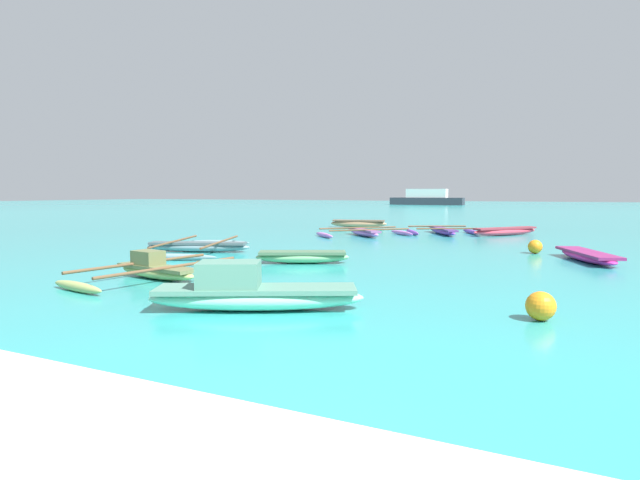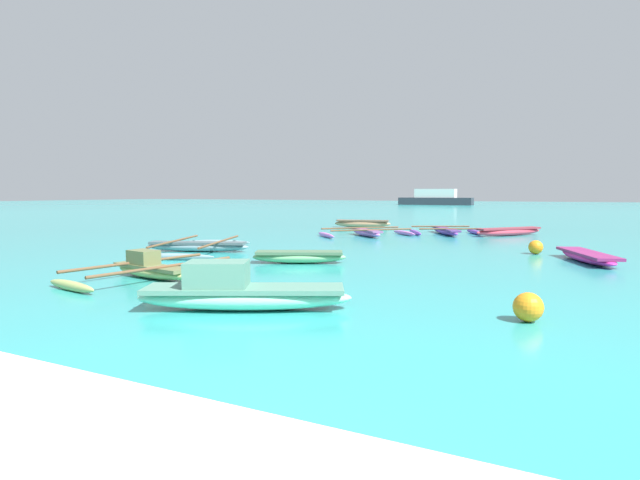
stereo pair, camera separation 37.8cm
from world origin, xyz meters
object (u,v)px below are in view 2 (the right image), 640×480
object	(u,v)px
moored_boat_8	(366,232)
distant_ferry	(435,198)
moored_boat_5	(587,256)
mooring_buoy_0	(536,247)
moored_boat_6	(362,223)
mooring_buoy_1	(528,307)
moored_boat_0	(299,256)
moored_boat_7	(240,292)
moored_boat_3	(445,231)
moored_boat_1	(509,231)
moored_boat_2	(198,246)
moored_boat_4	(151,269)

from	to	relation	value
moored_boat_8	distant_ferry	distance (m)	62.02
moored_boat_5	mooring_buoy_0	bearing A→B (deg)	-153.45
moored_boat_5	moored_boat_6	xyz separation A→B (m)	(-10.95, 10.43, 0.08)
mooring_buoy_1	moored_boat_0	bearing A→B (deg)	146.83
moored_boat_8	distant_ferry	world-z (taller)	distant_ferry
moored_boat_5	moored_boat_7	distance (m)	10.66
moored_boat_3	mooring_buoy_0	xyz separation A→B (m)	(4.29, -6.47, 0.06)
moored_boat_1	moored_boat_5	xyz separation A→B (m)	(2.92, -8.32, -0.05)
moored_boat_3	moored_boat_8	size ratio (longest dim) A/B	0.87
moored_boat_2	moored_boat_5	distance (m)	11.96
moored_boat_1	mooring_buoy_1	distance (m)	16.31
moored_boat_5	mooring_buoy_0	distance (m)	1.95
mooring_buoy_1	distant_ferry	size ratio (longest dim) A/B	0.04
moored_boat_5	moored_boat_7	world-z (taller)	moored_boat_7
moored_boat_7	moored_boat_0	bearing A→B (deg)	82.22
moored_boat_6	distant_ferry	size ratio (longest dim) A/B	0.27
moored_boat_2	mooring_buoy_1	bearing A→B (deg)	-45.48
moored_boat_6	moored_boat_4	bearing A→B (deg)	-96.96
moored_boat_8	moored_boat_6	bearing A→B (deg)	159.22
moored_boat_0	mooring_buoy_0	xyz separation A→B (m)	(5.80, 5.18, 0.03)
moored_boat_5	moored_boat_8	xyz separation A→B (m)	(-8.71, 5.19, 0.01)
moored_boat_7	distant_ferry	world-z (taller)	distant_ferry
mooring_buoy_0	moored_boat_0	bearing A→B (deg)	-138.27
moored_boat_1	moored_boat_2	bearing A→B (deg)	-178.22
moored_boat_5	moored_boat_2	bearing A→B (deg)	-96.19
moored_boat_0	distant_ferry	bearing A→B (deg)	74.73
distant_ferry	moored_boat_8	bearing A→B (deg)	-79.50
moored_boat_5	moored_boat_6	size ratio (longest dim) A/B	0.99
moored_boat_0	moored_boat_6	xyz separation A→B (m)	(-3.73, 14.27, 0.05)
moored_boat_0	mooring_buoy_0	world-z (taller)	mooring_buoy_0
moored_boat_1	moored_boat_7	distance (m)	17.66
moored_boat_2	moored_boat_4	distance (m)	5.18
moored_boat_2	mooring_buoy_1	distance (m)	11.66
moored_boat_4	mooring_buoy_0	size ratio (longest dim) A/B	9.39
mooring_buoy_0	distant_ferry	world-z (taller)	distant_ferry
moored_boat_4	mooring_buoy_0	xyz separation A→B (m)	(7.72, 8.82, 0.02)
moored_boat_7	mooring_buoy_0	distance (m)	11.24
moored_boat_5	mooring_buoy_0	world-z (taller)	mooring_buoy_0
moored_boat_7	mooring_buoy_0	world-z (taller)	moored_boat_7
moored_boat_4	mooring_buoy_1	size ratio (longest dim) A/B	9.30
mooring_buoy_0	distant_ferry	xyz separation A→B (m)	(-18.59, 64.83, 0.84)
mooring_buoy_1	moored_boat_7	bearing A→B (deg)	-163.88
moored_boat_2	moored_boat_1	bearing A→B (deg)	32.01
moored_boat_2	moored_boat_4	size ratio (longest dim) A/B	1.20
moored_boat_1	distant_ferry	distance (m)	60.32
moored_boat_2	mooring_buoy_0	bearing A→B (deg)	2.38
moored_boat_2	moored_boat_8	distance (m)	8.61
moored_boat_7	mooring_buoy_1	size ratio (longest dim) A/B	8.01
moored_boat_4	moored_boat_8	xyz separation A→B (m)	(0.43, 12.67, -0.04)
moored_boat_1	mooring_buoy_0	bearing A→B (deg)	-128.44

